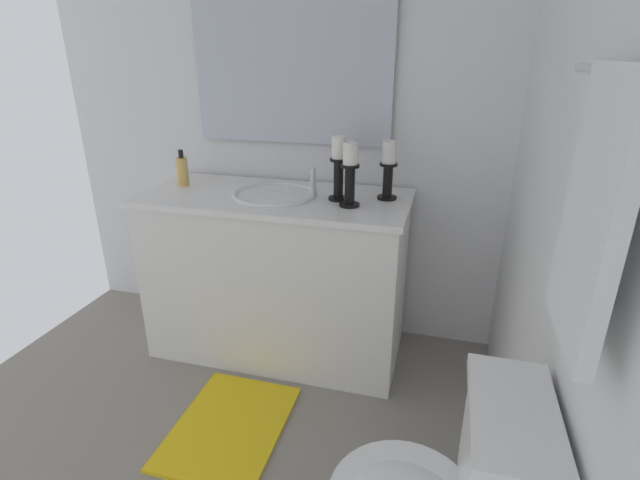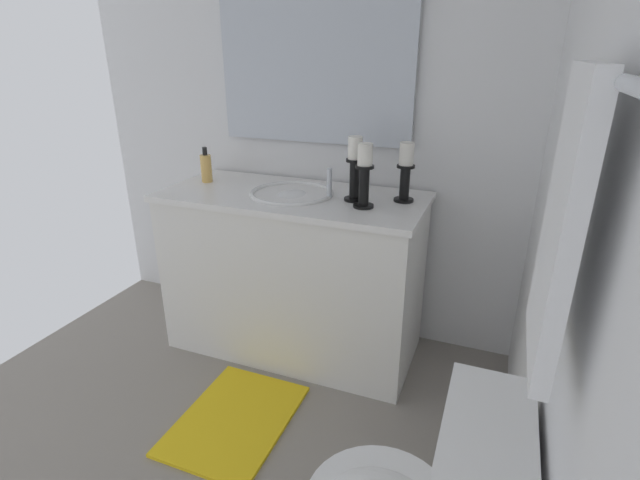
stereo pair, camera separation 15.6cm
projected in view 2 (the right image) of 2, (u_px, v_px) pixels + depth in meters
floor at (165, 475)px, 1.78m from camera, size 2.57×2.41×0.02m
wall_back at (599, 191)px, 0.91m from camera, size 2.57×0.04×2.45m
wall_left at (298, 103)px, 2.43m from camera, size 0.04×2.41×2.45m
vanity_cabinet at (294, 273)px, 2.41m from camera, size 0.58×1.28×0.84m
sink_basin at (292, 202)px, 2.27m from camera, size 0.40×0.40×0.24m
mirror at (313, 48)px, 2.26m from camera, size 0.02×1.00×0.90m
candle_holder_tall at (406, 171)px, 2.10m from camera, size 0.09×0.09×0.27m
candle_holder_short at (364, 174)px, 2.01m from camera, size 0.09×0.09×0.28m
candle_holder_mid at (355, 167)px, 2.10m from camera, size 0.09×0.09×0.29m
soap_bottle at (206, 168)px, 2.44m from camera, size 0.06×0.06×0.18m
towel_bar at (605, 77)px, 0.67m from camera, size 0.77×0.02×0.02m
towel_near_vanity at (561, 224)px, 0.76m from camera, size 0.28×0.03×0.49m
bath_mat at (235, 419)px, 2.03m from camera, size 0.60×0.44×0.02m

